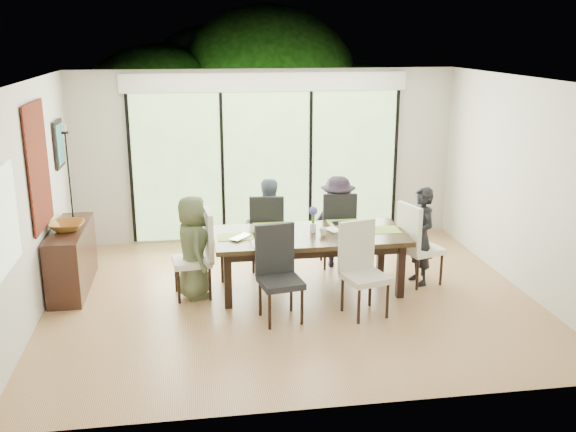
{
  "coord_description": "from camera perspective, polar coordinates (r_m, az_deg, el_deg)",
  "views": [
    {
      "loc": [
        -1.17,
        -7.42,
        3.22
      ],
      "look_at": [
        0.0,
        0.25,
        1.0
      ],
      "focal_mm": 40.0,
      "sensor_mm": 36.0,
      "label": 1
    }
  ],
  "objects": [
    {
      "name": "sideboard",
      "position": [
        8.77,
        -18.67,
        -3.57
      ],
      "size": [
        0.41,
        1.47,
        0.83
      ],
      "primitive_type": "cube",
      "color": "black",
      "rests_on": "floor"
    },
    {
      "name": "ceiling",
      "position": [
        7.53,
        0.29,
        12.05
      ],
      "size": [
        6.0,
        5.0,
        0.01
      ],
      "primitive_type": "cube",
      "color": "white",
      "rests_on": "wall_back"
    },
    {
      "name": "person_left_end",
      "position": [
        8.07,
        -8.44,
        -2.74
      ],
      "size": [
        0.48,
        0.67,
        1.31
      ],
      "primitive_type": "imported",
      "rotation": [
        0.0,
        0.0,
        1.74
      ],
      "color": "#495337",
      "rests_on": "floor"
    },
    {
      "name": "foliage_right",
      "position": [
        13.01,
        6.49,
        7.2
      ],
      "size": [
        2.8,
        2.8,
        2.8
      ],
      "primitive_type": "sphere",
      "color": "#14380F",
      "rests_on": "ground"
    },
    {
      "name": "table_apron",
      "position": [
        8.21,
        1.95,
        -2.37
      ],
      "size": [
        2.23,
        0.91,
        0.1
      ],
      "primitive_type": "cube",
      "color": "black",
      "rests_on": "floor"
    },
    {
      "name": "platter_snacks",
      "position": [
        7.79,
        -1.61,
        -2.15
      ],
      "size": [
        0.2,
        0.2,
        0.01
      ],
      "primitive_type": "cube",
      "color": "orange",
      "rests_on": "table_top"
    },
    {
      "name": "tapestry",
      "position": [
        8.16,
        -21.31,
        4.15
      ],
      "size": [
        0.02,
        1.0,
        1.5
      ],
      "primitive_type": "cube",
      "color": "maroon",
      "rests_on": "wall_left"
    },
    {
      "name": "chair_near_left",
      "position": [
        7.35,
        -0.66,
        -5.27
      ],
      "size": [
        0.54,
        0.54,
        1.11
      ],
      "primitive_type": null,
      "rotation": [
        0.0,
        0.0,
        0.17
      ],
      "color": "black",
      "rests_on": "floor"
    },
    {
      "name": "chair_near_right",
      "position": [
        7.54,
        6.91,
        -4.81
      ],
      "size": [
        0.58,
        0.58,
        1.11
      ],
      "primitive_type": null,
      "rotation": [
        0.0,
        0.0,
        0.28
      ],
      "color": "beige",
      "rests_on": "floor"
    },
    {
      "name": "candlestick_pan",
      "position": [
        8.74,
        -19.21,
        7.01
      ],
      "size": [
        0.09,
        0.09,
        0.03
      ],
      "primitive_type": "cylinder",
      "color": "black",
      "rests_on": "sideboard"
    },
    {
      "name": "mullion_c",
      "position": [
        10.25,
        2.02,
        4.6
      ],
      "size": [
        0.05,
        0.04,
        2.3
      ],
      "primitive_type": "cube",
      "color": "black",
      "rests_on": "wall_back"
    },
    {
      "name": "person_right_end",
      "position": [
        8.59,
        11.71,
        -1.76
      ],
      "size": [
        0.49,
        0.67,
        1.31
      ],
      "primitive_type": "imported",
      "rotation": [
        0.0,
        0.0,
        -1.38
      ],
      "color": "black",
      "rests_on": "floor"
    },
    {
      "name": "person_far_left",
      "position": [
        8.92,
        -1.87,
        -0.76
      ],
      "size": [
        0.69,
        0.52,
        1.31
      ],
      "primitive_type": "imported",
      "rotation": [
        0.0,
        0.0,
        3.39
      ],
      "color": "slate",
      "rests_on": "floor"
    },
    {
      "name": "laptop",
      "position": [
        7.96,
        -3.94,
        -1.96
      ],
      "size": [
        0.38,
        0.39,
        0.03
      ],
      "primitive_type": "imported",
      "rotation": [
        0.0,
        0.0,
        0.87
      ],
      "color": "silver",
      "rests_on": "table_top"
    },
    {
      "name": "placemat_far_l",
      "position": [
        8.48,
        -1.53,
        -0.88
      ],
      "size": [
        0.45,
        0.32,
        0.01
      ],
      "primitive_type": "cube",
      "color": "#90BA42",
      "rests_on": "table_top"
    },
    {
      "name": "cup_b",
      "position": [
        8.09,
        3.14,
        -1.41
      ],
      "size": [
        0.13,
        0.13,
        0.09
      ],
      "primitive_type": "imported",
      "rotation": [
        0.0,
        0.0,
        2.0
      ],
      "color": "white",
      "rests_on": "table_top"
    },
    {
      "name": "foliage_left",
      "position": [
        12.76,
        -11.52,
        7.63
      ],
      "size": [
        3.2,
        3.2,
        3.2
      ],
      "primitive_type": "sphere",
      "color": "#14380F",
      "rests_on": "ground"
    },
    {
      "name": "wall_right",
      "position": [
        8.71,
        20.25,
        2.59
      ],
      "size": [
        0.02,
        5.0,
        2.7
      ],
      "primitive_type": "cube",
      "color": "beige",
      "rests_on": "floor"
    },
    {
      "name": "floor",
      "position": [
        8.17,
        0.27,
        -7.27
      ],
      "size": [
        6.0,
        5.0,
        0.01
      ],
      "primitive_type": "cube",
      "color": "brown",
      "rests_on": "ground"
    },
    {
      "name": "table_leg_fr",
      "position": [
        8.17,
        9.98,
        -4.84
      ],
      "size": [
        0.09,
        0.09,
        0.7
      ],
      "primitive_type": "cube",
      "color": "black",
      "rests_on": "floor"
    },
    {
      "name": "side_window",
      "position": [
        6.7,
        -23.95,
        -0.31
      ],
      "size": [
        0.02,
        0.9,
        1.0
      ],
      "primitive_type": "cube",
      "color": "#8CAD7F",
      "rests_on": "wall_left"
    },
    {
      "name": "hyacinth_blooms",
      "position": [
        8.14,
        2.26,
        0.46
      ],
      "size": [
        0.11,
        0.11,
        0.11
      ],
      "primitive_type": "sphere",
      "color": "#4D46B0",
      "rests_on": "table_top"
    },
    {
      "name": "bowl",
      "position": [
        8.54,
        -19.05,
        -0.84
      ],
      "size": [
        0.44,
        0.44,
        0.11
      ],
      "primitive_type": "imported",
      "color": "brown",
      "rests_on": "sideboard"
    },
    {
      "name": "rail_top",
      "position": [
        11.98,
        -2.85,
        3.06
      ],
      "size": [
        6.0,
        0.08,
        0.06
      ],
      "primitive_type": "cube",
      "color": "brown",
      "rests_on": "deck"
    },
    {
      "name": "chair_left_end",
      "position": [
        8.1,
        -8.56,
        -3.39
      ],
      "size": [
        0.51,
        0.51,
        1.11
      ],
      "primitive_type": null,
      "rotation": [
        0.0,
        0.0,
        -1.47
      ],
      "color": "silver",
      "rests_on": "floor"
    },
    {
      "name": "glass_doors",
      "position": [
        10.16,
        -1.89,
        4.49
      ],
      "size": [
        4.2,
        0.02,
        2.3
      ],
      "primitive_type": "cube",
      "color": "#598C3F",
      "rests_on": "wall_back"
    },
    {
      "name": "foliage_mid",
      "position": [
        13.38,
        -1.91,
        9.86
      ],
      "size": [
        4.0,
        4.0,
        4.0
      ],
      "primitive_type": "sphere",
      "color": "#14380F",
      "rests_on": "ground"
    },
    {
      "name": "deck",
      "position": [
        11.36,
        -2.39,
        -0.78
      ],
      "size": [
        6.0,
        1.8,
        0.1
      ],
      "primitive_type": "cube",
      "color": "brown",
      "rests_on": "ground"
    },
    {
      "name": "chair_right_end",
      "position": [
        8.62,
        11.8,
        -2.36
      ],
      "size": [
        0.59,
        0.59,
        1.11
      ],
      "primitive_type": null,
      "rotation": [
        0.0,
        0.0,
        1.88
      ],
      "color": "white",
      "rests_on": "floor"
    },
    {
      "name": "wall_left",
      "position": [
        7.87,
        -21.93,
        1.05
      ],
      "size": [
        0.02,
        5.0,
        2.7
      ],
      "primitive_type": "cube",
      "color": "white",
      "rests_on": "floor"
    },
    {
      "name": "placemat_right",
      "position": [
        8.39,
        8.35,
        -1.23
      ],
      "size": [
        0.45,
        0.32,
        0.01
      ],
      "primitive_type": "cube",
      "color": "#85A43A",
      "rests_on": "table_top"
    },
    {
      "name": "wall_back",
      "position": [
        10.17,
        -1.93,
        5.36
      ],
      "size": [
        6.0,
        0.02,
        2.7
      ],
      "primitive_type": "cube",
      "color": "beige",
      "rests_on": "floor"
    },
    {
      "name": "table_leg_fl",
      "position": [
        7.78,
        -5.36,
        -5.74
      ],
      "size": [
        0.09,
        0.09,
        0.7
      ],
      "primitive_type": "cube",
      "color": "black",
      "rests_on": "floor"
    },
    {
      "name": "papers",
      "position": [
        8.28,
        6.79,
        -1.42
      ],
      "size": [
        0.3,
        0.22,
        0.0
      ],
      "primitive_type": "cube",
      "color": "white",
      "rests_on": "table_top"
    },
    {
      "name": "candlestick_base",
      "position": [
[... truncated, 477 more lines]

